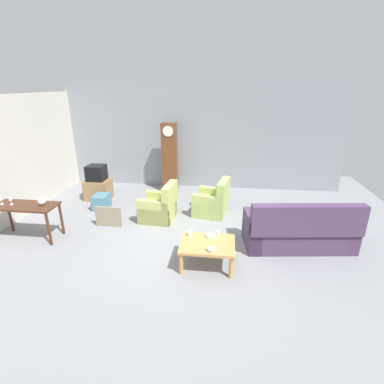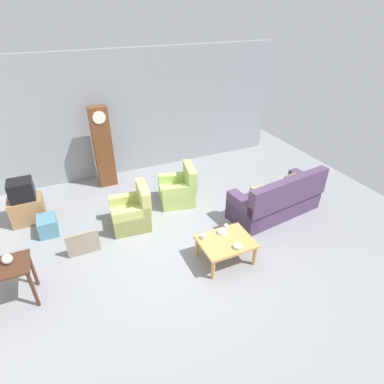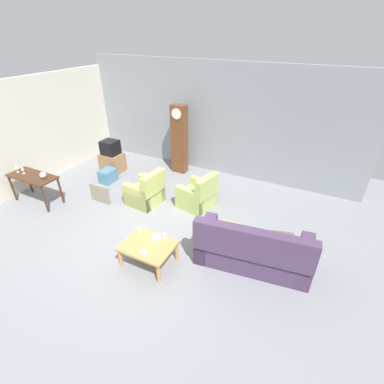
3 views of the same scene
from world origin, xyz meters
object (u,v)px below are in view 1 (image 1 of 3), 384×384
object	(u,v)px
bowl_white_stacked	(211,236)
tv_crt	(96,173)
couch_floral	(299,231)
wine_glass_tall	(1,198)
coffee_table_wood	(207,246)
bowl_shallow_green	(212,249)
grandfather_clock	(170,158)
cup_white_porcelain	(218,233)
storage_box_blue	(101,202)
console_table_dark	(26,210)
armchair_olive_far	(212,203)
glass_dome_cloche	(42,201)
armchair_olive_near	(159,208)
cup_blue_rimmed	(190,233)
wine_glass_mid	(10,199)
tv_stand_cabinet	(98,189)
framed_picture_leaning	(108,217)

from	to	relation	value
bowl_white_stacked	tv_crt	bearing A→B (deg)	142.07
couch_floral	wine_glass_tall	bearing A→B (deg)	-176.83
coffee_table_wood	bowl_shallow_green	xyz separation A→B (m)	(0.09, -0.25, 0.09)
grandfather_clock	cup_white_porcelain	xyz separation A→B (m)	(1.58, -3.46, -0.54)
storage_box_blue	wine_glass_tall	distance (m)	2.28
grandfather_clock	tv_crt	bearing A→B (deg)	-153.95
console_table_dark	coffee_table_wood	bearing A→B (deg)	-7.99
grandfather_clock	storage_box_blue	bearing A→B (deg)	-134.66
armchair_olive_far	console_table_dark	distance (m)	4.15
glass_dome_cloche	bowl_shallow_green	xyz separation A→B (m)	(3.54, -0.84, -0.35)
coffee_table_wood	grandfather_clock	bearing A→B (deg)	110.53
grandfather_clock	bowl_shallow_green	size ratio (longest dim) A/B	13.59
grandfather_clock	bowl_white_stacked	size ratio (longest dim) A/B	11.50
armchair_olive_near	armchair_olive_far	xyz separation A→B (m)	(1.25, 0.46, 0.00)
console_table_dark	cup_blue_rimmed	size ratio (longest dim) A/B	14.29
armchair_olive_far	coffee_table_wood	xyz separation A→B (m)	(0.03, -2.20, 0.08)
bowl_white_stacked	storage_box_blue	bearing A→B (deg)	146.57
tv_crt	cup_white_porcelain	world-z (taller)	tv_crt
tv_crt	coffee_table_wood	bearing A→B (deg)	-40.58
armchair_olive_near	tv_crt	distance (m)	2.35
bowl_shallow_green	wine_glass_mid	bearing A→B (deg)	169.60
tv_stand_cabinet	wine_glass_mid	distance (m)	2.52
cup_white_porcelain	wine_glass_tall	distance (m)	4.48
coffee_table_wood	wine_glass_tall	world-z (taller)	wine_glass_tall
tv_crt	cup_blue_rimmed	size ratio (longest dim) A/B	5.28
couch_floral	wine_glass_mid	xyz separation A→B (m)	(-5.86, -0.32, 0.53)
armchair_olive_near	wine_glass_mid	distance (m)	3.12
tv_stand_cabinet	grandfather_clock	bearing A→B (deg)	26.05
couch_floral	bowl_white_stacked	distance (m)	1.83
grandfather_clock	wine_glass_tall	xyz separation A→B (m)	(-2.88, -3.26, -0.14)
grandfather_clock	glass_dome_cloche	distance (m)	3.78
armchair_olive_far	cup_white_porcelain	xyz separation A→B (m)	(0.20, -1.90, 0.20)
armchair_olive_near	wine_glass_mid	xyz separation A→B (m)	(-2.81, -1.22, 0.57)
armchair_olive_near	tv_crt	size ratio (longest dim) A/B	1.92
cup_blue_rimmed	coffee_table_wood	bearing A→B (deg)	-31.96
couch_floral	armchair_olive_far	xyz separation A→B (m)	(-1.80, 1.36, -0.05)
tv_stand_cabinet	coffee_table_wood	bearing A→B (deg)	-40.58
tv_crt	wine_glass_mid	distance (m)	2.45
couch_floral	framed_picture_leaning	size ratio (longest dim) A/B	3.66
framed_picture_leaning	glass_dome_cloche	world-z (taller)	glass_dome_cloche
armchair_olive_near	tv_stand_cabinet	distance (m)	2.30
console_table_dark	bowl_shallow_green	world-z (taller)	console_table_dark
armchair_olive_near	storage_box_blue	size ratio (longest dim) A/B	1.94
grandfather_clock	framed_picture_leaning	bearing A→B (deg)	-110.72
armchair_olive_far	bowl_white_stacked	bearing A→B (deg)	-87.75
tv_crt	framed_picture_leaning	bearing A→B (deg)	-59.33
couch_floral	armchair_olive_near	xyz separation A→B (m)	(-3.05, 0.91, -0.05)
coffee_table_wood	grandfather_clock	distance (m)	4.07
tv_crt	storage_box_blue	size ratio (longest dim) A/B	1.01
couch_floral	grandfather_clock	size ratio (longest dim) A/B	1.07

